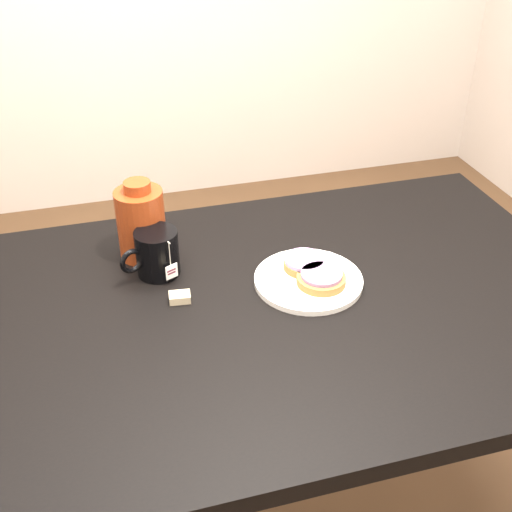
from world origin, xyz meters
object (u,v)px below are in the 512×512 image
object	(u,v)px
teabag_pouch	(180,297)
bagel_package	(141,222)
bagel_back	(304,263)
mug	(156,253)
table	(277,331)
plate	(308,279)
bagel_front	(321,278)

from	to	relation	value
teabag_pouch	bagel_package	xyz separation A→B (m)	(-0.05, 0.20, 0.08)
bagel_back	teabag_pouch	xyz separation A→B (m)	(-0.29, -0.03, -0.02)
mug	teabag_pouch	world-z (taller)	mug
table	plate	world-z (taller)	plate
mug	bagel_package	world-z (taller)	bagel_package
plate	bagel_front	xyz separation A→B (m)	(0.02, -0.03, 0.02)
table	teabag_pouch	bearing A→B (deg)	163.88
mug	bagel_back	bearing A→B (deg)	-40.09
mug	teabag_pouch	size ratio (longest dim) A/B	3.37
bagel_front	bagel_package	size ratio (longest dim) A/B	0.74
bagel_back	bagel_front	size ratio (longest dim) A/B	0.75
bagel_front	mug	world-z (taller)	mug
mug	bagel_package	size ratio (longest dim) A/B	0.80
bagel_back	mug	world-z (taller)	mug
table	bagel_front	xyz separation A→B (m)	(0.10, 0.02, 0.11)
table	teabag_pouch	world-z (taller)	teabag_pouch
bagel_front	bagel_package	bearing A→B (deg)	145.93
teabag_pouch	plate	bearing A→B (deg)	-2.30
table	plate	size ratio (longest dim) A/B	5.84
plate	mug	bearing A→B (deg)	157.91
mug	teabag_pouch	distance (m)	0.13
mug	teabag_pouch	bearing A→B (deg)	-100.41
teabag_pouch	bagel_package	bearing A→B (deg)	103.61
bagel_front	teabag_pouch	world-z (taller)	bagel_front
plate	teabag_pouch	size ratio (longest dim) A/B	5.33
plate	bagel_back	world-z (taller)	bagel_back
table	mug	xyz separation A→B (m)	(-0.23, 0.17, 0.14)
bagel_front	teabag_pouch	size ratio (longest dim) A/B	3.13
bagel_package	bagel_back	bearing A→B (deg)	-27.39
plate	teabag_pouch	xyz separation A→B (m)	(-0.29, 0.01, 0.00)
table	bagel_back	world-z (taller)	bagel_back
teabag_pouch	bagel_back	bearing A→B (deg)	5.46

